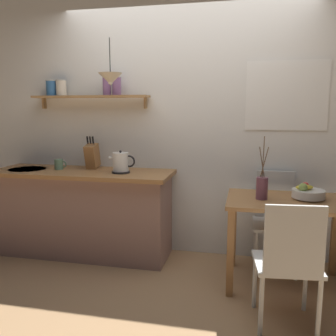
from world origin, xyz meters
name	(u,v)px	position (x,y,z in m)	size (l,w,h in m)	color
ground_plane	(173,276)	(0.00, 0.00, 0.00)	(14.00, 14.00, 0.00)	#A87F56
back_wall	(206,124)	(0.20, 0.65, 1.35)	(6.80, 0.11, 2.70)	white
kitchen_counter	(84,212)	(-1.00, 0.32, 0.45)	(1.83, 0.63, 0.88)	gray
wall_shelf	(84,91)	(-1.03, 0.49, 1.68)	(1.24, 0.20, 0.33)	tan
dining_table	(287,214)	(0.97, 0.05, 0.63)	(1.00, 0.68, 0.75)	#9E6B3D
dining_chair_near	(289,259)	(0.92, -0.61, 0.50)	(0.47, 0.45, 0.91)	silver
dining_chair_far	(275,216)	(0.90, 0.42, 0.50)	(0.41, 0.44, 0.91)	silver
fruit_bowl	(308,193)	(1.13, 0.10, 0.81)	(0.27, 0.27, 0.14)	silver
twig_vase	(262,187)	(0.75, 0.02, 0.85)	(0.10, 0.10, 0.52)	brown
electric_kettle	(121,163)	(-0.57, 0.26, 0.98)	(0.26, 0.18, 0.22)	black
knife_block	(92,156)	(-0.94, 0.44, 1.02)	(0.11, 0.20, 0.34)	#9E6B3D
coffee_mug_by_sink	(59,164)	(-1.26, 0.32, 0.94)	(0.13, 0.09, 0.10)	slate
pendant_lamp	(110,79)	(-0.63, 0.20, 1.77)	(0.22, 0.22, 0.42)	black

